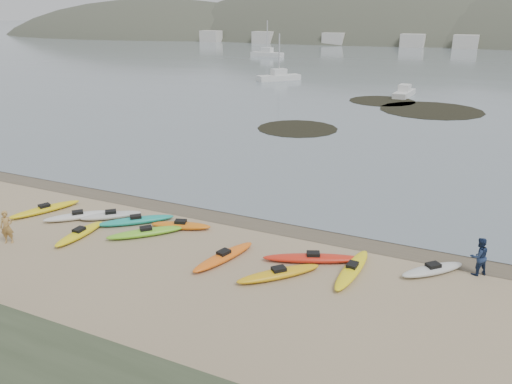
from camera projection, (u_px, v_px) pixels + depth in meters
The scene contains 9 objects.
ground at pixel (256, 219), 26.28m from camera, with size 600.00×600.00×0.00m, color tan.
wet_sand at pixel (254, 221), 26.03m from camera, with size 60.00×60.00×0.00m, color brown.
water at pixel (481, 32), 281.75m from camera, with size 1200.00×1200.00×0.00m, color slate.
kayaks at pixel (189, 238), 23.61m from camera, with size 22.31×6.42×0.34m.
person_west at pixel (7, 227), 23.29m from camera, with size 0.58×0.38×1.60m, color #B38747.
person_east at pixel (479, 256), 20.45m from camera, with size 0.80×0.62×1.64m, color navy.
kelp_mats at pixel (391, 111), 54.74m from camera, with size 19.47×26.50×0.04m.
moored_boats at pixel (487, 66), 95.36m from camera, with size 106.62×83.19×1.19m.
far_town at pixel (484, 42), 146.68m from camera, with size 199.00×5.00×4.00m.
Camera 1 is at (10.30, -21.95, 10.24)m, focal length 35.00 mm.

